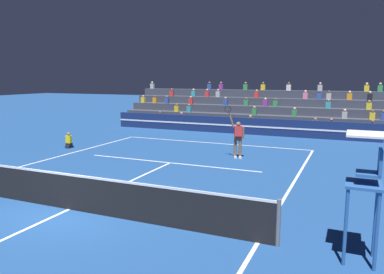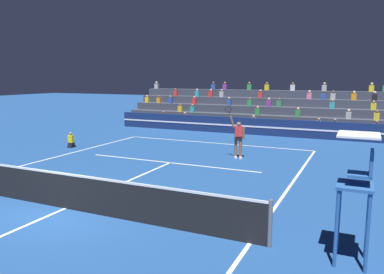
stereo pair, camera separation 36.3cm
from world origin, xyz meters
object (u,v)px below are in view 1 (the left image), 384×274
at_px(tennis_player, 238,137).
at_px(tennis_ball, 40,177).
at_px(umpire_chair, 366,181).
at_px(ball_kid_courtside, 69,142).

xyz_separation_m(tennis_player, tennis_ball, (-5.79, -6.39, -0.95)).
bearing_deg(tennis_ball, umpire_chair, -11.34).
height_order(ball_kid_courtside, tennis_ball, ball_kid_courtside).
xyz_separation_m(ball_kid_courtside, tennis_player, (9.00, 1.18, 0.66)).
xyz_separation_m(umpire_chair, tennis_player, (-5.22, 8.59, -0.73)).
bearing_deg(ball_kid_courtside, tennis_ball, -58.38).
distance_m(ball_kid_courtside, tennis_ball, 6.13).
bearing_deg(umpire_chair, tennis_ball, 168.66).
height_order(umpire_chair, ball_kid_courtside, umpire_chair).
distance_m(umpire_chair, ball_kid_courtside, 16.09).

